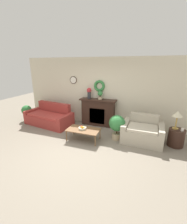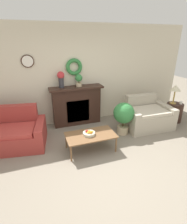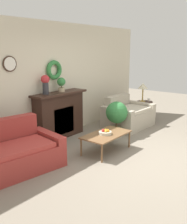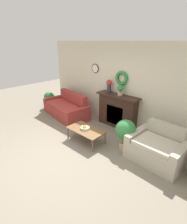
% 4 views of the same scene
% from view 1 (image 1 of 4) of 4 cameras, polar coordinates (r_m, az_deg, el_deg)
% --- Properties ---
extents(ground_plane, '(16.00, 16.00, 0.00)m').
position_cam_1_polar(ground_plane, '(4.44, -6.48, -15.47)').
color(ground_plane, gray).
extents(wall_back, '(6.80, 0.17, 2.70)m').
position_cam_1_polar(wall_back, '(6.10, 3.11, 7.58)').
color(wall_back, beige).
rests_on(wall_back, ground_plane).
extents(fireplace, '(1.47, 0.41, 1.10)m').
position_cam_1_polar(fireplace, '(6.12, 1.76, -0.08)').
color(fireplace, '#331E16').
rests_on(fireplace, ground_plane).
extents(couch_left, '(2.10, 1.23, 0.87)m').
position_cam_1_polar(couch_left, '(6.55, -16.40, -1.97)').
color(couch_left, '#9E332D').
rests_on(couch_left, ground_plane).
extents(loveseat_right, '(1.30, 1.03, 0.83)m').
position_cam_1_polar(loveseat_right, '(5.19, 18.09, -7.25)').
color(loveseat_right, '#B2A893').
rests_on(loveseat_right, ground_plane).
extents(coffee_table, '(1.07, 0.59, 0.38)m').
position_cam_1_polar(coffee_table, '(4.97, -3.87, -6.95)').
color(coffee_table, brown).
rests_on(coffee_table, ground_plane).
extents(fruit_bowl, '(0.26, 0.26, 0.12)m').
position_cam_1_polar(fruit_bowl, '(4.96, -4.27, -6.10)').
color(fruit_bowl, beige).
rests_on(fruit_bowl, coffee_table).
extents(side_table_by_loveseat, '(0.47, 0.47, 0.55)m').
position_cam_1_polar(side_table_by_loveseat, '(5.31, 28.93, -8.53)').
color(side_table_by_loveseat, '#331E16').
rests_on(side_table_by_loveseat, ground_plane).
extents(table_lamp, '(0.30, 0.30, 0.56)m').
position_cam_1_polar(table_lamp, '(5.10, 29.39, -0.96)').
color(table_lamp, '#B28E42').
rests_on(table_lamp, side_table_by_loveseat).
extents(mug, '(0.08, 0.08, 0.09)m').
position_cam_1_polar(mug, '(5.14, 30.75, -5.82)').
color(mug, silver).
rests_on(mug, side_table_by_loveseat).
extents(vase_on_mantel_left, '(0.19, 0.19, 0.43)m').
position_cam_1_polar(vase_on_mantel_left, '(6.06, -1.68, 7.50)').
color(vase_on_mantel_left, '#2D2D33').
rests_on(vase_on_mantel_left, fireplace).
extents(potted_plant_on_mantel, '(0.20, 0.20, 0.34)m').
position_cam_1_polar(potted_plant_on_mantel, '(5.90, 2.48, 6.65)').
color(potted_plant_on_mantel, tan).
rests_on(potted_plant_on_mantel, fireplace).
extents(potted_plant_floor_by_couch, '(0.44, 0.44, 0.70)m').
position_cam_1_polar(potted_plant_floor_by_couch, '(7.30, -24.08, 0.29)').
color(potted_plant_floor_by_couch, tan).
rests_on(potted_plant_floor_by_couch, ground_plane).
extents(potted_plant_floor_by_loveseat, '(0.53, 0.53, 0.84)m').
position_cam_1_polar(potted_plant_floor_by_loveseat, '(5.01, 8.94, -4.75)').
color(potted_plant_floor_by_loveseat, tan).
rests_on(potted_plant_floor_by_loveseat, ground_plane).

